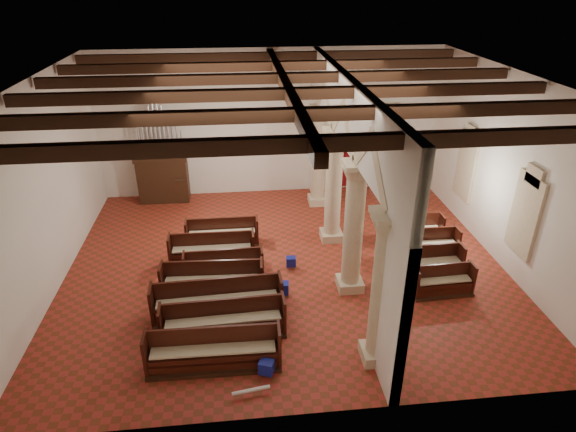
{
  "coord_description": "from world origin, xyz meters",
  "views": [
    {
      "loc": [
        -1.35,
        -13.28,
        8.64
      ],
      "look_at": [
        0.13,
        0.5,
        1.53
      ],
      "focal_mm": 30.0,
      "sensor_mm": 36.0,
      "label": 1
    }
  ],
  "objects_px": {
    "pipe_organ": "(162,169)",
    "processional_banner": "(358,184)",
    "lectern": "(182,192)",
    "nave_pew_0": "(214,355)",
    "aisle_pew_0": "(442,285)"
  },
  "relations": [
    {
      "from": "pipe_organ",
      "to": "processional_banner",
      "type": "bearing_deg",
      "value": -6.7
    },
    {
      "from": "pipe_organ",
      "to": "processional_banner",
      "type": "xyz_separation_m",
      "value": [
        7.98,
        -0.94,
        -0.59
      ]
    },
    {
      "from": "lectern",
      "to": "processional_banner",
      "type": "bearing_deg",
      "value": -10.56
    },
    {
      "from": "nave_pew_0",
      "to": "aisle_pew_0",
      "type": "distance_m",
      "value": 7.03
    },
    {
      "from": "pipe_organ",
      "to": "lectern",
      "type": "bearing_deg",
      "value": -18.61
    },
    {
      "from": "pipe_organ",
      "to": "nave_pew_0",
      "type": "height_order",
      "value": "pipe_organ"
    },
    {
      "from": "aisle_pew_0",
      "to": "lectern",
      "type": "bearing_deg",
      "value": 135.84
    },
    {
      "from": "lectern",
      "to": "processional_banner",
      "type": "distance_m",
      "value": 7.3
    },
    {
      "from": "processional_banner",
      "to": "nave_pew_0",
      "type": "bearing_deg",
      "value": -124.3
    },
    {
      "from": "lectern",
      "to": "processional_banner",
      "type": "height_order",
      "value": "processional_banner"
    },
    {
      "from": "processional_banner",
      "to": "nave_pew_0",
      "type": "distance_m",
      "value": 10.58
    },
    {
      "from": "nave_pew_0",
      "to": "pipe_organ",
      "type": "bearing_deg",
      "value": 104.01
    },
    {
      "from": "pipe_organ",
      "to": "aisle_pew_0",
      "type": "xyz_separation_m",
      "value": [
        8.96,
        -7.58,
        -1.05
      ]
    },
    {
      "from": "nave_pew_0",
      "to": "aisle_pew_0",
      "type": "bearing_deg",
      "value": 19.79
    },
    {
      "from": "processional_banner",
      "to": "aisle_pew_0",
      "type": "distance_m",
      "value": 6.73
    }
  ]
}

